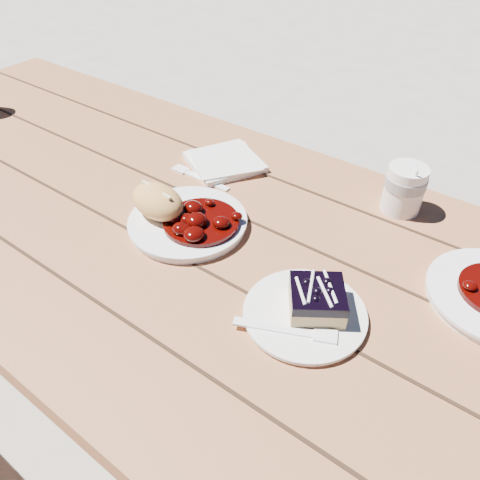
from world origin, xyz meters
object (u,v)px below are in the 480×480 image
Objects in this scene: bread_roll at (158,201)px; blueberry_cake at (317,299)px; coffee_cup at (404,189)px; dessert_plate at (305,314)px; main_plate at (188,223)px; picnic_table at (173,272)px.

bread_roll is 1.04× the size of blueberry_cake.
dessert_plate is at bearing -91.35° from coffee_cup.
coffee_cup reaches higher than bread_roll.
dessert_plate is (0.30, -0.06, -0.00)m from main_plate.
blueberry_cake is at bearing -4.57° from bread_roll.
bread_roll is at bearing 141.04° from blueberry_cake.
picnic_table is 0.18m from main_plate.
dessert_plate is at bearing -12.15° from main_plate.
main_plate is at bearing -3.10° from picnic_table.
bread_roll reaches higher than blueberry_cake.
dessert_plate is (0.36, -0.07, 0.17)m from picnic_table.
dessert_plate is 0.03m from blueberry_cake.
bread_roll is at bearing -138.69° from coffee_cup.
picnic_table is 20.87× the size of coffee_cup.
picnic_table is 0.42m from blueberry_cake.
bread_roll reaches higher than main_plate.
blueberry_cake reaches higher than dessert_plate.
coffee_cup is at bearing 44.17° from main_plate.
bread_roll is 1.23× the size of coffee_cup.
bread_roll is at bearing -69.87° from picnic_table.
main_plate is 0.30m from dessert_plate.
dessert_plate is at bearing -10.58° from picnic_table.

